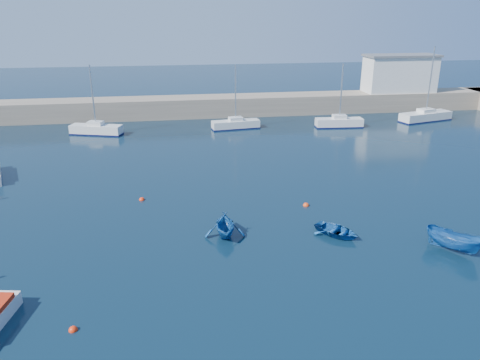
{
  "coord_description": "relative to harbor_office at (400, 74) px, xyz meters",
  "views": [
    {
      "loc": [
        -3.52,
        -18.42,
        13.94
      ],
      "look_at": [
        1.7,
        14.94,
        1.6
      ],
      "focal_mm": 35.0,
      "sensor_mm": 36.0,
      "label": 1
    }
  ],
  "objects": [
    {
      "name": "ground",
      "position": [
        -30.0,
        -46.0,
        -5.1
      ],
      "size": [
        220.0,
        220.0,
        0.0
      ],
      "primitive_type": "plane",
      "color": "#0B1F30",
      "rests_on": "ground"
    },
    {
      "name": "back_wall",
      "position": [
        -30.0,
        0.0,
        -3.8
      ],
      "size": [
        96.0,
        4.5,
        2.6
      ],
      "primitive_type": "cube",
      "color": "gray",
      "rests_on": "ground"
    },
    {
      "name": "harbor_office",
      "position": [
        0.0,
        0.0,
        0.0
      ],
      "size": [
        10.0,
        4.0,
        5.0
      ],
      "primitive_type": "cube",
      "color": "silver",
      "rests_on": "back_wall"
    },
    {
      "name": "sailboat_5",
      "position": [
        -42.0,
        -8.44,
        -4.48
      ],
      "size": [
        6.31,
        3.44,
        8.1
      ],
      "rotation": [
        0.0,
        0.0,
        1.27
      ],
      "color": "silver",
      "rests_on": "ground"
    },
    {
      "name": "sailboat_6",
      "position": [
        -25.26,
        -8.21,
        -4.53
      ],
      "size": [
        6.04,
        2.4,
        7.79
      ],
      "rotation": [
        0.0,
        0.0,
        1.7
      ],
      "color": "silver",
      "rests_on": "ground"
    },
    {
      "name": "sailboat_7",
      "position": [
        -12.31,
        -9.43,
        -4.48
      ],
      "size": [
        5.94,
        2.04,
        7.82
      ],
      "rotation": [
        0.0,
        0.0,
        1.5
      ],
      "color": "silver",
      "rests_on": "ground"
    },
    {
      "name": "sailboat_8",
      "position": [
        0.27,
        -7.82,
        -4.46
      ],
      "size": [
        7.62,
        3.88,
        9.6
      ],
      "rotation": [
        0.0,
        0.0,
        1.83
      ],
      "color": "silver",
      "rests_on": "ground"
    },
    {
      "name": "dinghy_center",
      "position": [
        -23.0,
        -38.15,
        -4.79
      ],
      "size": [
        3.59,
        3.73,
        0.63
      ],
      "primitive_type": "imported",
      "rotation": [
        0.0,
        0.0,
        0.67
      ],
      "color": "#165098",
      "rests_on": "ground"
    },
    {
      "name": "dinghy_left",
      "position": [
        -30.25,
        -37.09,
        -4.3
      ],
      "size": [
        2.8,
        3.19,
        1.6
      ],
      "primitive_type": "imported",
      "rotation": [
        0.0,
        0.0,
        -0.06
      ],
      "color": "#165098",
      "rests_on": "ground"
    },
    {
      "name": "dinghy_right",
      "position": [
        -16.71,
        -41.3,
        -4.43
      ],
      "size": [
        3.16,
        3.57,
        1.35
      ],
      "primitive_type": "imported",
      "rotation": [
        0.0,
        0.0,
        0.65
      ],
      "color": "#165098",
      "rests_on": "ground"
    },
    {
      "name": "buoy_0",
      "position": [
        -38.38,
        -45.55,
        -5.1
      ],
      "size": [
        0.42,
        0.42,
        0.42
      ],
      "primitive_type": "sphere",
      "color": "red",
      "rests_on": "ground"
    },
    {
      "name": "buoy_1",
      "position": [
        -23.56,
        -33.09,
        -5.1
      ],
      "size": [
        0.47,
        0.47,
        0.47
      ],
      "primitive_type": "sphere",
      "color": "#E73F11",
      "rests_on": "ground"
    },
    {
      "name": "buoy_3",
      "position": [
        -35.87,
        -30.03,
        -5.1
      ],
      "size": [
        0.44,
        0.44,
        0.44
      ],
      "primitive_type": "sphere",
      "color": "red",
      "rests_on": "ground"
    }
  ]
}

